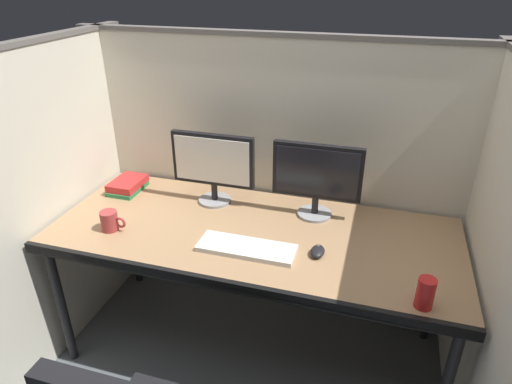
# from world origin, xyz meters

# --- Properties ---
(cubicle_partition_rear) EXTENTS (2.21, 0.06, 1.57)m
(cubicle_partition_rear) POSITION_xyz_m (0.00, 0.74, 0.79)
(cubicle_partition_rear) COLOR beige
(cubicle_partition_rear) RESTS_ON ground
(cubicle_partition_left) EXTENTS (0.06, 1.41, 1.57)m
(cubicle_partition_left) POSITION_xyz_m (-0.99, 0.20, 0.79)
(cubicle_partition_left) COLOR beige
(cubicle_partition_left) RESTS_ON ground
(cubicle_partition_right) EXTENTS (0.06, 1.41, 1.57)m
(cubicle_partition_right) POSITION_xyz_m (0.99, 0.20, 0.79)
(cubicle_partition_right) COLOR beige
(cubicle_partition_right) RESTS_ON ground
(desk) EXTENTS (1.90, 0.80, 0.74)m
(desk) POSITION_xyz_m (0.00, 0.29, 0.69)
(desk) COLOR #997551
(desk) RESTS_ON ground
(monitor_left) EXTENTS (0.43, 0.17, 0.37)m
(monitor_left) POSITION_xyz_m (-0.28, 0.52, 0.96)
(monitor_left) COLOR gray
(monitor_left) RESTS_ON desk
(monitor_right) EXTENTS (0.43, 0.17, 0.37)m
(monitor_right) POSITION_xyz_m (0.25, 0.53, 0.96)
(monitor_right) COLOR gray
(monitor_right) RESTS_ON desk
(keyboard_main) EXTENTS (0.43, 0.15, 0.02)m
(keyboard_main) POSITION_xyz_m (0.02, 0.14, 0.75)
(keyboard_main) COLOR silver
(keyboard_main) RESTS_ON desk
(computer_mouse) EXTENTS (0.06, 0.10, 0.04)m
(computer_mouse) POSITION_xyz_m (0.32, 0.19, 0.76)
(computer_mouse) COLOR black
(computer_mouse) RESTS_ON desk
(soda_can) EXTENTS (0.07, 0.07, 0.12)m
(soda_can) POSITION_xyz_m (0.75, -0.02, 0.80)
(soda_can) COLOR red
(soda_can) RESTS_ON desk
(coffee_mug) EXTENTS (0.13, 0.08, 0.09)m
(coffee_mug) POSITION_xyz_m (-0.64, 0.12, 0.79)
(coffee_mug) COLOR #993333
(coffee_mug) RESTS_ON desk
(book_stack) EXTENTS (0.15, 0.22, 0.06)m
(book_stack) POSITION_xyz_m (-0.79, 0.51, 0.77)
(book_stack) COLOR #26723F
(book_stack) RESTS_ON desk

